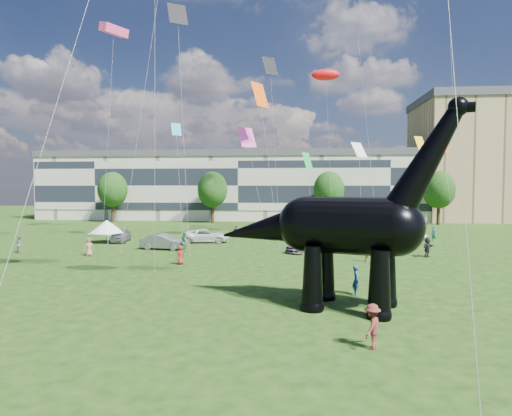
{
  "coord_description": "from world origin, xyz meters",
  "views": [
    {
      "loc": [
        2.38,
        -20.21,
        6.48
      ],
      "look_at": [
        -0.23,
        8.0,
        5.0
      ],
      "focal_mm": 30.0,
      "sensor_mm": 36.0,
      "label": 1
    }
  ],
  "objects": [
    {
      "name": "tree_mid_right",
      "position": [
        8.0,
        53.0,
        6.29
      ],
      "size": [
        5.2,
        5.2,
        9.44
      ],
      "color": "#382314",
      "rests_on": "ground"
    },
    {
      "name": "gazebo_near",
      "position": [
        13.98,
        30.71,
        1.91
      ],
      "size": [
        5.01,
        5.01,
        2.72
      ],
      "rotation": [
        0.0,
        0.0,
        0.36
      ],
      "color": "silver",
      "rests_on": "ground"
    },
    {
      "name": "car_grey",
      "position": [
        -10.97,
        21.89,
        0.76
      ],
      "size": [
        4.78,
        2.13,
        1.52
      ],
      "primitive_type": "imported",
      "rotation": [
        0.0,
        0.0,
        1.46
      ],
      "color": "slate",
      "rests_on": "ground"
    },
    {
      "name": "ground",
      "position": [
        0.0,
        0.0,
        0.0
      ],
      "size": [
        220.0,
        220.0,
        0.0
      ],
      "primitive_type": "plane",
      "color": "#16330C",
      "rests_on": "ground"
    },
    {
      "name": "apartment_block",
      "position": [
        40.0,
        65.0,
        11.0
      ],
      "size": [
        28.0,
        18.0,
        22.0
      ],
      "primitive_type": "cube",
      "color": "tan",
      "rests_on": "ground"
    },
    {
      "name": "tree_far_left",
      "position": [
        -30.0,
        53.0,
        6.29
      ],
      "size": [
        5.2,
        5.2,
        9.44
      ],
      "color": "#382314",
      "rests_on": "ground"
    },
    {
      "name": "terrace_row",
      "position": [
        -8.0,
        62.0,
        6.0
      ],
      "size": [
        78.0,
        11.0,
        12.0
      ],
      "primitive_type": "cube",
      "color": "beige",
      "rests_on": "ground"
    },
    {
      "name": "gazebo_far",
      "position": [
        14.84,
        27.58,
        1.78
      ],
      "size": [
        3.96,
        3.96,
        2.53
      ],
      "rotation": [
        0.0,
        0.0,
        -0.1
      ],
      "color": "silver",
      "rests_on": "ground"
    },
    {
      "name": "car_silver",
      "position": [
        -17.68,
        27.18,
        0.76
      ],
      "size": [
        2.64,
        4.74,
        1.52
      ],
      "primitive_type": "imported",
      "rotation": [
        0.0,
        0.0,
        0.2
      ],
      "color": "#B0B1B5",
      "rests_on": "ground"
    },
    {
      "name": "tree_far_right",
      "position": [
        26.0,
        53.0,
        6.29
      ],
      "size": [
        5.2,
        5.2,
        9.44
      ],
      "color": "#382314",
      "rests_on": "ground"
    },
    {
      "name": "tree_mid_left",
      "position": [
        -12.0,
        53.0,
        6.29
      ],
      "size": [
        5.2,
        5.2,
        9.44
      ],
      "color": "#382314",
      "rests_on": "ground"
    },
    {
      "name": "car_white",
      "position": [
        -7.85,
        27.61,
        0.77
      ],
      "size": [
        5.87,
        3.45,
        1.53
      ],
      "primitive_type": "imported",
      "rotation": [
        0.0,
        0.0,
        1.74
      ],
      "color": "white",
      "rests_on": "ground"
    },
    {
      "name": "car_dark",
      "position": [
        3.35,
        21.64,
        0.68
      ],
      "size": [
        4.42,
        4.87,
        1.36
      ],
      "primitive_type": "imported",
      "rotation": [
        0.0,
        0.0,
        -0.67
      ],
      "color": "#595960",
      "rests_on": "ground"
    },
    {
      "name": "dinosaur_sculpture",
      "position": [
        4.71,
        2.69,
        4.18
      ],
      "size": [
        13.4,
        6.25,
        11.08
      ],
      "rotation": [
        0.0,
        0.0,
        -0.33
      ],
      "color": "black",
      "rests_on": "ground"
    },
    {
      "name": "visitors",
      "position": [
        0.1,
        15.75,
        0.86
      ],
      "size": [
        43.46,
        36.24,
        1.87
      ],
      "color": "slate",
      "rests_on": "ground"
    },
    {
      "name": "gazebo_left",
      "position": [
        -19.03,
        26.5,
        1.82
      ],
      "size": [
        4.67,
        4.67,
        2.58
      ],
      "rotation": [
        0.0,
        0.0,
        -0.31
      ],
      "color": "white",
      "rests_on": "ground"
    }
  ]
}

